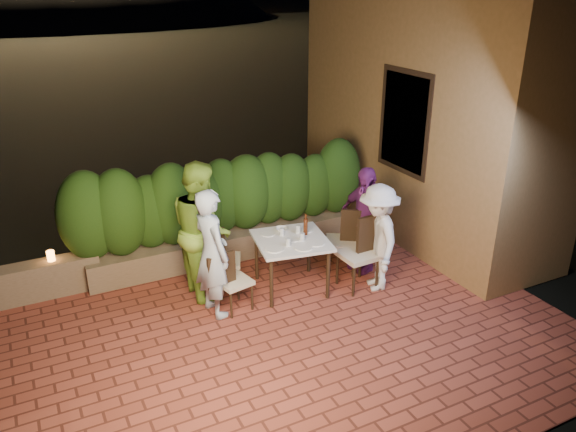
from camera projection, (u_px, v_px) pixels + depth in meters
ground at (281, 338)px, 6.75m from camera, size 400.00×400.00×0.00m
terrace_floor at (264, 321)px, 7.18m from camera, size 7.00×6.00×0.15m
building_wall at (428, 79)px, 8.90m from camera, size 1.60×5.00×5.00m
window_pane at (406, 122)px, 8.36m from camera, size 0.08×1.00×1.40m
window_frame at (405, 122)px, 8.35m from camera, size 0.06×1.15×1.55m
planter at (227, 244)px, 8.64m from camera, size 4.20×0.55×0.40m
hedge at (225, 199)px, 8.34m from camera, size 4.00×0.70×1.10m
parapet at (13, 286)px, 7.37m from camera, size 2.20×0.30×0.50m
hill at (45, 61)px, 58.43m from camera, size 52.00×40.00×22.00m
dining_table at (291, 264)px, 7.67m from camera, size 1.09×1.09×0.75m
plate_nw at (275, 249)px, 7.24m from camera, size 0.24×0.24×0.01m
plate_sw at (268, 234)px, 7.66m from camera, size 0.19×0.19×0.01m
plate_ne at (316, 243)px, 7.40m from camera, size 0.22×0.22×0.01m
plate_se at (305, 230)px, 7.78m from camera, size 0.21×0.21×0.01m
plate_centre at (293, 239)px, 7.52m from camera, size 0.21×0.21×0.01m
plate_front at (304, 247)px, 7.28m from camera, size 0.24×0.24×0.01m
glass_nw at (288, 242)px, 7.31m from camera, size 0.06×0.06×0.11m
glass_sw at (282, 232)px, 7.61m from camera, size 0.06×0.06×0.11m
glass_ne at (302, 237)px, 7.45m from camera, size 0.06×0.06×0.11m
glass_se at (298, 229)px, 7.67m from camera, size 0.07×0.07×0.12m
beer_bottle at (306, 224)px, 7.60m from camera, size 0.06×0.06×0.30m
bowl at (282, 229)px, 7.77m from camera, size 0.22×0.22×0.04m
chair_left_front at (234, 280)px, 7.16m from camera, size 0.46×0.46×0.84m
chair_left_back at (224, 259)px, 7.60m from camera, size 0.57×0.57×0.94m
chair_right_front at (358, 253)px, 7.65m from camera, size 0.50×0.50×1.03m
chair_right_back at (341, 240)px, 8.10m from camera, size 0.62×0.62×0.97m
diner_blue at (212, 253)px, 6.93m from camera, size 0.50×0.67×1.69m
diner_green at (202, 229)px, 7.40m from camera, size 0.72×0.92×1.86m
diner_white at (378, 238)px, 7.55m from camera, size 0.84×1.10×1.50m
diner_purple at (364, 219)px, 8.04m from camera, size 0.53×0.98×1.58m
parapet_lamp at (51, 256)px, 7.46m from camera, size 0.10×0.10×0.14m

